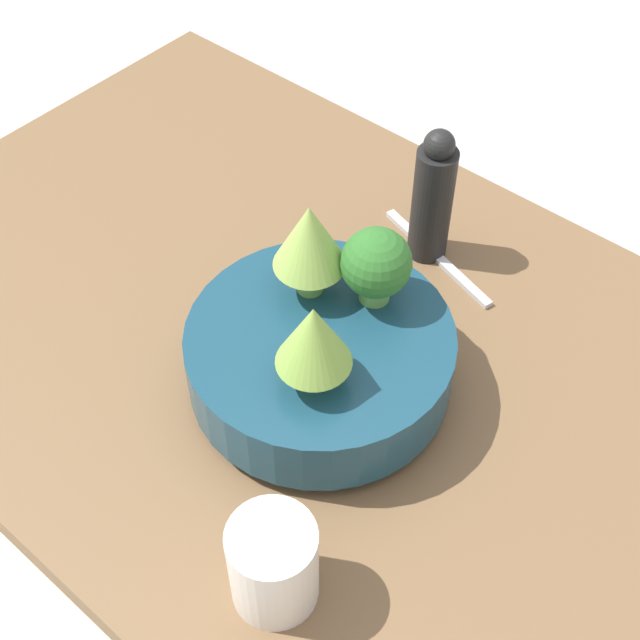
{
  "coord_description": "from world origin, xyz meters",
  "views": [
    {
      "loc": [
        -0.3,
        0.43,
        0.72
      ],
      "look_at": [
        0.03,
        0.04,
        0.13
      ],
      "focal_mm": 50.0,
      "sensor_mm": 36.0,
      "label": 1
    }
  ],
  "objects_px": {
    "pepper_mill": "(433,198)",
    "fork": "(437,257)",
    "cup": "(273,564)",
    "bowl": "(320,358)"
  },
  "relations": [
    {
      "from": "pepper_mill",
      "to": "fork",
      "type": "relative_size",
      "value": 0.95
    },
    {
      "from": "cup",
      "to": "bowl",
      "type": "bearing_deg",
      "value": -59.51
    },
    {
      "from": "cup",
      "to": "pepper_mill",
      "type": "distance_m",
      "value": 0.42
    },
    {
      "from": "bowl",
      "to": "cup",
      "type": "height_order",
      "value": "cup"
    },
    {
      "from": "pepper_mill",
      "to": "bowl",
      "type": "bearing_deg",
      "value": 98.28
    },
    {
      "from": "fork",
      "to": "bowl",
      "type": "bearing_deg",
      "value": 94.09
    },
    {
      "from": "bowl",
      "to": "fork",
      "type": "relative_size",
      "value": 1.47
    },
    {
      "from": "bowl",
      "to": "pepper_mill",
      "type": "relative_size",
      "value": 1.54
    },
    {
      "from": "fork",
      "to": "cup",
      "type": "bearing_deg",
      "value": 107.1
    },
    {
      "from": "fork",
      "to": "pepper_mill",
      "type": "bearing_deg",
      "value": -9.92
    }
  ]
}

